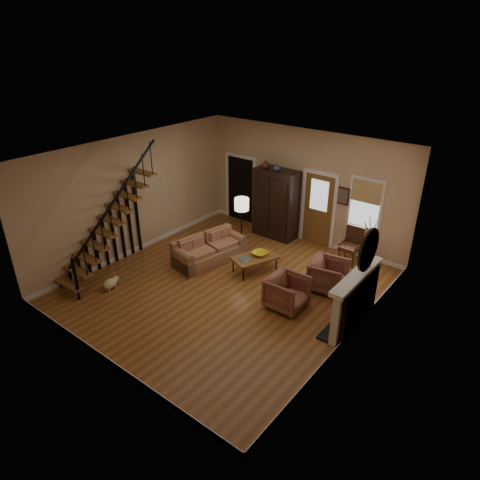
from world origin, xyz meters
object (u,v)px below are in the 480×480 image
Objects in this scene: armoire at (276,204)px; coffee_table at (255,264)px; armchair_left at (287,292)px; floor_lamp at (242,227)px; sofa at (209,249)px; side_chair at (350,246)px; armchair_right at (328,275)px.

coffee_table is at bearing -69.21° from armoire.
coffee_table is at bearing 60.17° from armchair_left.
coffee_table is 1.74m from armchair_left.
armoire is 1.65m from floor_lamp.
floor_lamp is at bearing 59.08° from armchair_left.
sofa is 1.16× the size of floor_lamp.
side_chair is at bearing 48.35° from coffee_table.
floor_lamp is at bearing 72.38° from sofa.
floor_lamp reaches higher than side_chair.
sofa is at bearing -166.20° from coffee_table.
side_chair is (2.55, -0.20, -0.54)m from armoire.
coffee_table is 1.95m from armchair_right.
armchair_right is (3.19, 0.74, 0.02)m from sofa.
coffee_table is at bearing -131.65° from side_chair.
sofa is 3.79m from side_chair.
sofa is 1.07m from floor_lamp.
armchair_left is at bearing -29.71° from floor_lamp.
armoire reaches higher than coffee_table.
floor_lamp is at bearing 148.39° from coffee_table.
sofa reaches higher than coffee_table.
armchair_left is 2.79m from side_chair.
armoire reaches higher than side_chair.
armchair_right is at bearing -32.54° from armoire.
sofa is (-0.48, -2.47, -0.68)m from armoire.
armchair_right is 1.55m from side_chair.
side_chair reaches higher than armchair_right.
floor_lamp is (-0.84, 0.52, 0.63)m from coffee_table.
armchair_left is at bearing -94.46° from side_chair.
side_chair reaches higher than armchair_left.
armchair_left is (2.33, -2.98, -0.66)m from armoire.
armoire reaches higher than armchair_right.
coffee_table is 1.35× the size of armchair_left.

